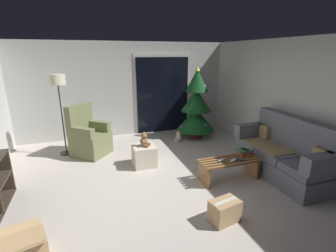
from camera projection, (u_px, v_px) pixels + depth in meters
The scene contains 20 objects.
ground_plane at pixel (159, 186), 4.19m from camera, with size 7.00×7.00×0.00m, color #BCB2A8.
wall_back at pixel (126, 90), 6.61m from camera, with size 5.72×0.12×2.50m, color beige.
wall_right at pixel (300, 104), 4.72m from camera, with size 0.12×6.00×2.50m, color beige.
patio_door_frame at pixel (163, 94), 6.90m from camera, with size 1.60×0.02×2.20m, color silver.
patio_door_glass at pixel (163, 96), 6.90m from camera, with size 1.50×0.02×2.10m, color black.
couch at pixel (283, 154), 4.52m from camera, with size 0.82×1.95×1.08m.
coffee_table at pixel (229, 166), 4.36m from camera, with size 1.10×0.40×0.39m.
remote_graphite at pixel (240, 160), 4.28m from camera, with size 0.04×0.16×0.02m, color #333338.
remote_white at pixel (234, 160), 4.27m from camera, with size 0.04×0.16×0.02m, color silver.
remote_silver at pixel (222, 160), 4.27m from camera, with size 0.04×0.16×0.02m, color #ADADB2.
book_stack at pixel (244, 153), 4.48m from camera, with size 0.27×0.22×0.11m.
cell_phone at pixel (245, 149), 4.47m from camera, with size 0.07×0.14×0.01m, color black.
christmas_tree at pixel (196, 107), 6.42m from camera, with size 1.00×1.00×1.89m.
armchair at pixel (89, 137), 5.43m from camera, with size 0.97×0.97×1.13m.
floor_lamp at pixel (58, 87), 5.14m from camera, with size 0.32×0.32×1.78m.
ottoman at pixel (144, 156), 4.93m from camera, with size 0.44×0.44×0.42m, color beige.
teddy_bear_chestnut at pixel (144, 140), 4.83m from camera, with size 0.22×0.21×0.29m.
teddy_bear_cream_by_tree at pixel (178, 137), 6.29m from camera, with size 0.21×0.20×0.29m.
cardboard_box_taped_mid_floor at pixel (225, 211), 3.29m from camera, with size 0.44×0.33×0.31m.
cardboard_box_open_near_shelf at pixel (24, 251), 2.63m from camera, with size 0.55×0.59×0.35m.
Camera 1 is at (-1.06, -3.56, 2.20)m, focal length 26.07 mm.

